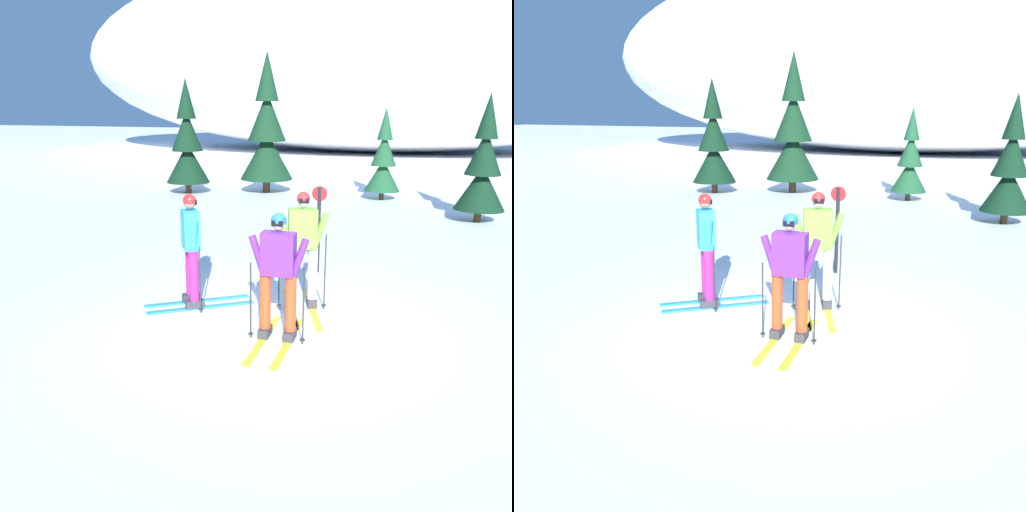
# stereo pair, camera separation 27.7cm
# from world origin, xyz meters

# --- Properties ---
(ground_plane) EXTENTS (120.00, 120.00, 0.00)m
(ground_plane) POSITION_xyz_m (0.00, 0.00, 0.00)
(ground_plane) COLOR white
(skier_cyan_jacket) EXTENTS (1.64, 1.28, 1.80)m
(skier_cyan_jacket) POSITION_xyz_m (-1.43, 0.48, 0.93)
(skier_cyan_jacket) COLOR #2893CC
(skier_cyan_jacket) RESTS_ON ground
(skier_purple_jacket) EXTENTS (0.82, 1.62, 1.75)m
(skier_purple_jacket) POSITION_xyz_m (0.16, -0.34, 0.93)
(skier_purple_jacket) COLOR gold
(skier_purple_jacket) RESTS_ON ground
(skier_lime_jacket) EXTENTS (0.96, 1.80, 1.84)m
(skier_lime_jacket) POSITION_xyz_m (0.22, 0.91, 0.97)
(skier_lime_jacket) COLOR gold
(skier_lime_jacket) RESTS_ON ground
(pine_tree_far_left) EXTENTS (1.53, 1.53, 3.96)m
(pine_tree_far_left) POSITION_xyz_m (-6.04, 10.75, 1.66)
(pine_tree_far_left) COLOR #47301E
(pine_tree_far_left) RESTS_ON ground
(pine_tree_center_left) EXTENTS (1.87, 1.87, 4.85)m
(pine_tree_center_left) POSITION_xyz_m (-3.42, 11.73, 2.03)
(pine_tree_center_left) COLOR #47301E
(pine_tree_center_left) RESTS_ON ground
(pine_tree_center_right) EXTENTS (1.16, 1.16, 3.00)m
(pine_tree_center_right) POSITION_xyz_m (0.67, 11.36, 1.25)
(pine_tree_center_right) COLOR #47301E
(pine_tree_center_right) RESTS_ON ground
(pine_tree_far_right) EXTENTS (1.31, 1.31, 3.39)m
(pine_tree_far_right) POSITION_xyz_m (3.43, 8.54, 1.42)
(pine_tree_far_right) COLOR #47301E
(pine_tree_far_right) RESTS_ON ground
(snow_ridge_background) EXTENTS (40.10, 20.43, 12.28)m
(snow_ridge_background) POSITION_xyz_m (-1.39, 30.48, 6.14)
(snow_ridge_background) COLOR white
(snow_ridge_background) RESTS_ON ground
(trail_marker_post) EXTENTS (0.28, 0.07, 1.65)m
(trail_marker_post) POSITION_xyz_m (0.12, 2.83, 0.93)
(trail_marker_post) COLOR black
(trail_marker_post) RESTS_ON ground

